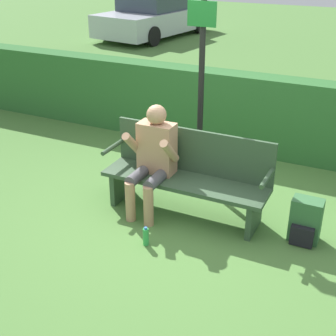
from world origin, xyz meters
TOP-DOWN VIEW (x-y plane):
  - ground_plane at (0.00, 0.00)m, footprint 40.00×40.00m
  - hedge_back at (0.00, 2.06)m, footprint 12.00×0.39m
  - park_bench at (0.00, 0.08)m, footprint 1.86×0.49m
  - person_seated at (-0.36, -0.05)m, footprint 0.54×0.59m
  - backpack at (1.33, 0.06)m, footprint 0.31×0.26m
  - water_bottle at (-0.10, -0.73)m, footprint 0.06×0.06m
  - signpost at (-0.15, 0.78)m, footprint 0.33×0.09m
  - parked_car at (-5.34, 9.68)m, footprint 2.46×4.50m

SIDE VIEW (x-z plane):
  - ground_plane at x=0.00m, z-range 0.00..0.00m
  - water_bottle at x=-0.10m, z-range -0.01..0.20m
  - backpack at x=1.33m, z-range -0.01..0.46m
  - park_bench at x=0.00m, z-range -0.01..0.93m
  - hedge_back at x=0.00m, z-range 0.00..1.12m
  - parked_car at x=-5.34m, z-range -0.04..1.33m
  - person_seated at x=-0.36m, z-range 0.06..1.28m
  - signpost at x=-0.15m, z-range 0.15..2.42m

